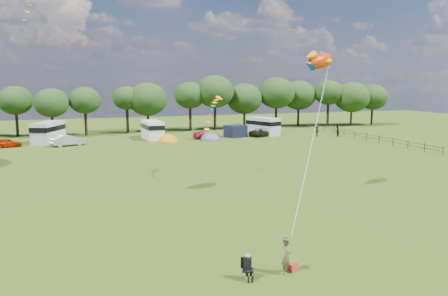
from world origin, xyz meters
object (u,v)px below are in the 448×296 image
object	(u,v)px
campervan_d	(263,126)
fish_kite	(318,61)
tent_orange	(168,142)
camp_chair	(247,264)
walker_a	(337,131)
walker_b	(317,131)
car_d	(262,132)
campervan_c	(152,129)
kite_flyer	(287,256)
campervan_b	(48,132)
car_b	(68,140)
car_a	(8,143)
car_c	(206,135)
tent_greyblue	(210,140)

from	to	relation	value
campervan_d	fish_kite	distance (m)	41.03
tent_orange	camp_chair	distance (m)	47.03
walker_a	walker_b	size ratio (longest dim) A/B	1.04
car_d	campervan_c	world-z (taller)	campervan_c
kite_flyer	camp_chair	bearing A→B (deg)	129.69
campervan_d	kite_flyer	distance (m)	55.23
kite_flyer	walker_b	xyz separation A→B (m)	(28.89, 45.82, 0.04)
campervan_b	car_b	bearing A→B (deg)	-125.85
campervan_d	camp_chair	distance (m)	55.99
tent_orange	kite_flyer	distance (m)	46.87
car_a	camp_chair	bearing A→B (deg)	-171.87
walker_a	walker_b	distance (m)	3.38
car_c	tent_orange	bearing A→B (deg)	106.02
car_d	car_c	bearing A→B (deg)	67.05
campervan_c	tent_orange	bearing A→B (deg)	-165.54
tent_orange	fish_kite	world-z (taller)	fish_kite
tent_orange	campervan_d	bearing A→B (deg)	13.54
car_a	camp_chair	world-z (taller)	camp_chair
kite_flyer	campervan_c	bearing A→B (deg)	38.38
campervan_c	campervan_d	world-z (taller)	campervan_d
car_d	kite_flyer	bearing A→B (deg)	135.61
car_b	walker_a	bearing A→B (deg)	-116.72
campervan_c	walker_b	bearing A→B (deg)	-105.39
tent_orange	car_b	bearing A→B (deg)	175.42
car_c	kite_flyer	size ratio (longest dim) A/B	2.47
walker_a	campervan_c	bearing A→B (deg)	-28.58
tent_greyblue	fish_kite	distance (m)	35.81
fish_kite	walker_b	distance (m)	39.70
car_a	walker_b	world-z (taller)	walker_b
campervan_c	tent_orange	distance (m)	5.17
car_c	walker_b	world-z (taller)	walker_b
car_b	campervan_c	world-z (taller)	campervan_c
kite_flyer	fish_kite	xyz separation A→B (m)	(9.05, 12.86, 9.83)
kite_flyer	camp_chair	world-z (taller)	kite_flyer
car_b	kite_flyer	distance (m)	48.94
campervan_d	kite_flyer	bearing A→B (deg)	135.95
car_d	fish_kite	world-z (taller)	fish_kite
car_a	walker_b	size ratio (longest dim) A/B	2.08
car_a	walker_a	world-z (taller)	walker_a
fish_kite	walker_a	size ratio (longest dim) A/B	1.90
kite_flyer	walker_a	size ratio (longest dim) A/B	0.91
camp_chair	walker_b	xyz separation A→B (m)	(30.88, 45.77, 0.15)
car_d	tent_orange	bearing A→B (deg)	75.57
car_c	walker_b	size ratio (longest dim) A/B	2.36
campervan_b	campervan_d	size ratio (longest dim) A/B	1.04
campervan_c	tent_greyblue	xyz separation A→B (m)	(8.31, -4.38, -1.54)
campervan_c	camp_chair	distance (m)	51.53
tent_orange	walker_a	size ratio (longest dim) A/B	1.83
car_a	campervan_c	xyz separation A→B (m)	(20.63, 2.46, 0.93)
car_b	fish_kite	size ratio (longest dim) A/B	1.25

